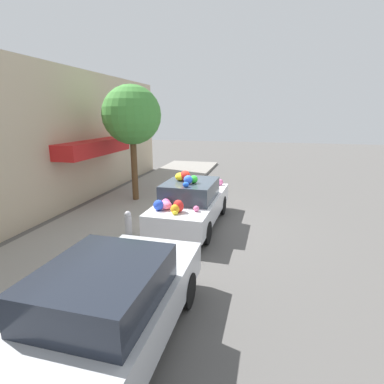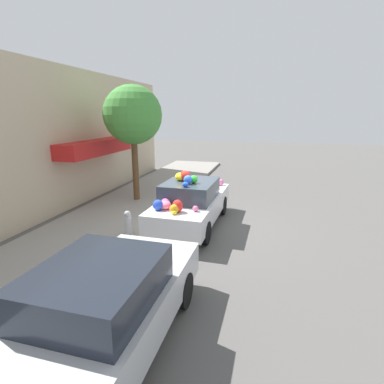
# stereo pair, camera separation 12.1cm
# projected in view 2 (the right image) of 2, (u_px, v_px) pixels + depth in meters

# --- Properties ---
(ground_plane) EXTENTS (60.00, 60.00, 0.00)m
(ground_plane) POSITION_uv_depth(u_px,v_px,m) (192.00, 225.00, 9.64)
(ground_plane) COLOR #565451
(sidewalk_curb) EXTENTS (24.00, 3.20, 0.14)m
(sidewalk_curb) POSITION_uv_depth(u_px,v_px,m) (116.00, 216.00, 10.28)
(sidewalk_curb) COLOR gray
(sidewalk_curb) RESTS_ON ground
(building_facade) EXTENTS (18.00, 1.20, 5.11)m
(building_facade) POSITION_uv_depth(u_px,v_px,m) (55.00, 142.00, 10.31)
(building_facade) COLOR #C6B293
(building_facade) RESTS_ON ground
(street_tree) EXTENTS (2.20, 2.20, 4.38)m
(street_tree) POSITION_uv_depth(u_px,v_px,m) (133.00, 116.00, 11.22)
(street_tree) COLOR brown
(street_tree) RESTS_ON sidewalk_curb
(fire_hydrant) EXTENTS (0.20, 0.20, 0.70)m
(fire_hydrant) POSITION_uv_depth(u_px,v_px,m) (128.00, 223.00, 8.43)
(fire_hydrant) COLOR #B2B2B7
(fire_hydrant) RESTS_ON sidewalk_curb
(art_car) EXTENTS (4.26, 1.77, 1.79)m
(art_car) POSITION_uv_depth(u_px,v_px,m) (192.00, 202.00, 9.41)
(art_car) COLOR silver
(art_car) RESTS_ON ground
(parked_car_plain) EXTENTS (4.19, 1.82, 1.48)m
(parked_car_plain) POSITION_uv_depth(u_px,v_px,m) (105.00, 306.00, 4.34)
(parked_car_plain) COLOR #B7BABF
(parked_car_plain) RESTS_ON ground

